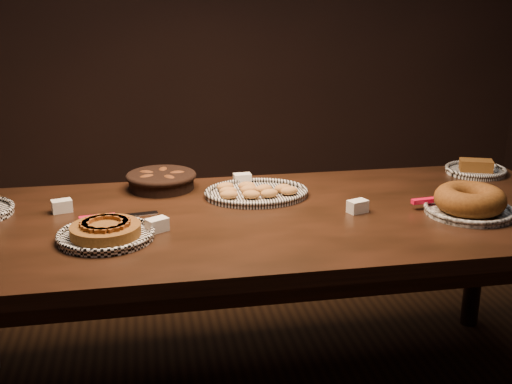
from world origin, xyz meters
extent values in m
cube|color=black|center=(0.00, 0.00, 0.72)|extent=(2.40, 1.00, 0.05)
cylinder|color=black|center=(1.08, 0.38, 0.35)|extent=(0.08, 0.08, 0.70)
torus|color=white|center=(-0.53, -0.14, 0.77)|extent=(0.31, 0.31, 0.02)
cylinder|color=#49290E|center=(-0.53, -0.14, 0.78)|extent=(0.28, 0.28, 0.04)
cube|color=#5F3110|center=(-0.48, -0.12, 0.80)|extent=(0.04, 0.08, 0.01)
cube|color=#5F3110|center=(-0.49, -0.09, 0.80)|extent=(0.07, 0.07, 0.01)
cube|color=#5F3110|center=(-0.52, -0.08, 0.80)|extent=(0.08, 0.03, 0.01)
cube|color=#5F3110|center=(-0.56, -0.08, 0.80)|extent=(0.08, 0.05, 0.01)
cube|color=#5F3110|center=(-0.59, -0.10, 0.80)|extent=(0.06, 0.08, 0.01)
cube|color=#5F3110|center=(-0.60, -0.14, 0.80)|extent=(0.02, 0.08, 0.01)
cube|color=#5F3110|center=(-0.59, -0.17, 0.80)|extent=(0.06, 0.08, 0.01)
cube|color=#5F3110|center=(-0.56, -0.19, 0.80)|extent=(0.08, 0.05, 0.01)
cube|color=#5F3110|center=(-0.53, -0.20, 0.80)|extent=(0.08, 0.03, 0.01)
cube|color=#5F3110|center=(-0.50, -0.18, 0.80)|extent=(0.07, 0.07, 0.01)
cube|color=#5F3110|center=(-0.48, -0.16, 0.80)|extent=(0.04, 0.08, 0.01)
cube|color=red|center=(-0.57, -0.01, 0.78)|extent=(0.12, 0.04, 0.02)
cube|color=silver|center=(-0.44, 0.01, 0.78)|extent=(0.15, 0.05, 0.00)
torus|color=black|center=(0.02, 0.21, 0.77)|extent=(0.32, 0.32, 0.02)
ellipsoid|color=#965D2B|center=(-0.09, 0.16, 0.78)|extent=(0.07, 0.05, 0.03)
ellipsoid|color=#965D2B|center=(-0.01, 0.15, 0.78)|extent=(0.08, 0.06, 0.03)
ellipsoid|color=#965D2B|center=(0.06, 0.15, 0.78)|extent=(0.08, 0.06, 0.03)
ellipsoid|color=#965D2B|center=(0.14, 0.17, 0.78)|extent=(0.07, 0.05, 0.03)
ellipsoid|color=#965D2B|center=(-0.09, 0.21, 0.78)|extent=(0.07, 0.05, 0.03)
ellipsoid|color=#965D2B|center=(-0.01, 0.22, 0.78)|extent=(0.08, 0.06, 0.03)
ellipsoid|color=#965D2B|center=(0.05, 0.21, 0.78)|extent=(0.08, 0.06, 0.03)
ellipsoid|color=#965D2B|center=(0.13, 0.21, 0.78)|extent=(0.08, 0.06, 0.03)
ellipsoid|color=#965D2B|center=(-0.09, 0.27, 0.78)|extent=(0.08, 0.05, 0.03)
ellipsoid|color=#965D2B|center=(-0.01, 0.26, 0.78)|extent=(0.07, 0.05, 0.03)
torus|color=black|center=(0.73, -0.12, 0.77)|extent=(0.32, 0.32, 0.02)
torus|color=brown|center=(0.73, -0.12, 0.81)|extent=(0.29, 0.29, 0.09)
cube|color=red|center=(0.61, -0.04, 0.78)|extent=(0.12, 0.04, 0.02)
cube|color=silver|center=(0.74, -0.02, 0.78)|extent=(0.15, 0.05, 0.00)
cylinder|color=black|center=(-0.34, 0.38, 0.78)|extent=(0.33, 0.33, 0.06)
torus|color=black|center=(-0.34, 0.38, 0.80)|extent=(0.28, 0.28, 0.02)
ellipsoid|color=black|center=(-0.27, 0.38, 0.80)|extent=(0.09, 0.05, 0.04)
ellipsoid|color=black|center=(-0.33, 0.44, 0.80)|extent=(0.06, 0.09, 0.04)
ellipsoid|color=black|center=(-0.39, 0.41, 0.80)|extent=(0.10, 0.08, 0.04)
ellipsoid|color=black|center=(-0.39, 0.35, 0.80)|extent=(0.10, 0.08, 0.04)
ellipsoid|color=black|center=(-0.31, 0.32, 0.80)|extent=(0.08, 0.10, 0.04)
torus|color=black|center=(1.02, 0.36, 0.77)|extent=(0.26, 0.26, 0.02)
cube|color=#49290E|center=(1.02, 0.36, 0.79)|extent=(0.15, 0.12, 0.05)
cube|color=white|center=(-0.37, -0.10, 0.77)|extent=(0.08, 0.07, 0.04)
cube|color=white|center=(-0.01, 0.38, 0.77)|extent=(0.07, 0.05, 0.04)
cube|color=white|center=(0.35, -0.04, 0.77)|extent=(0.08, 0.07, 0.04)
cube|color=white|center=(-0.70, 0.16, 0.77)|extent=(0.08, 0.06, 0.04)
cube|color=white|center=(0.81, 0.05, 0.77)|extent=(0.07, 0.05, 0.04)
camera|label=1|loc=(-0.40, -2.11, 1.52)|focal=45.00mm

